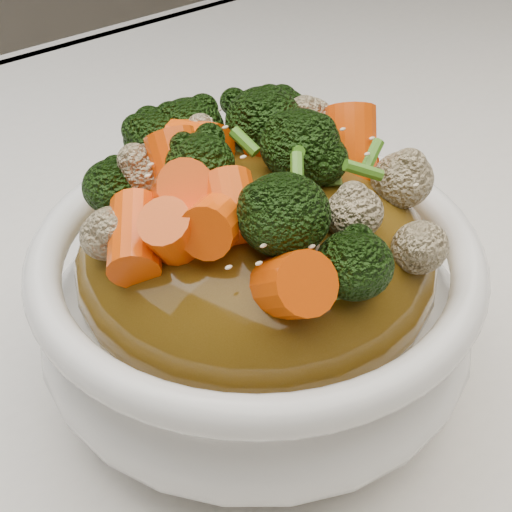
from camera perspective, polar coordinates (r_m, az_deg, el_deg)
tablecloth at (r=0.46m, az=-2.03°, el=-6.06°), size 1.20×0.80×0.04m
bowl at (r=0.38m, az=-0.00°, el=-3.72°), size 0.24×0.24×0.08m
sauce_base at (r=0.37m, az=-0.00°, el=-0.36°), size 0.19×0.19×0.09m
carrots at (r=0.33m, az=-0.00°, el=7.88°), size 0.19×0.19×0.05m
broccoli at (r=0.33m, az=-0.00°, el=7.74°), size 0.19×0.19×0.04m
cauliflower at (r=0.33m, az=-0.00°, el=7.45°), size 0.19×0.19×0.04m
scallions at (r=0.33m, az=-0.00°, el=8.03°), size 0.14×0.14×0.02m
sesame_seeds at (r=0.33m, az=-0.00°, el=8.03°), size 0.17×0.17×0.01m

